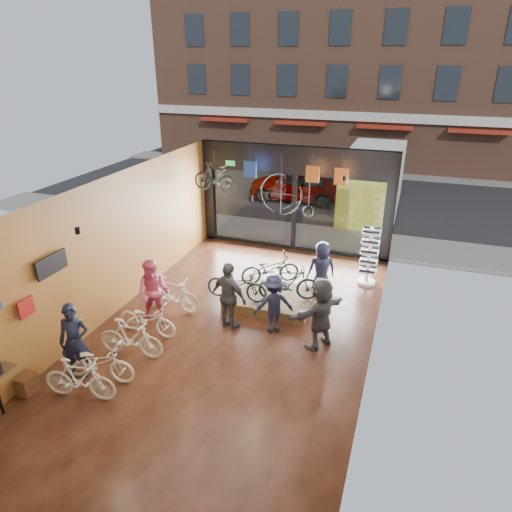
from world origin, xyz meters
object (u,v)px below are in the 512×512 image
at_px(floor_bike_3, 131,338).
at_px(sunglasses_rack, 369,256).
at_px(display_platform, 271,299).
at_px(display_bike_right, 270,269).
at_px(floor_bike_1, 80,379).
at_px(customer_1, 154,292).
at_px(box_truck, 372,184).
at_px(floor_bike_2, 97,362).
at_px(street_car, 300,184).
at_px(customer_3, 274,304).
at_px(penny_farthing, 290,196).
at_px(floor_bike_4, 147,319).
at_px(display_bike_mid, 289,283).
at_px(customer_2, 229,297).
at_px(hung_bike, 215,178).
at_px(floor_bike_5, 172,294).
at_px(customer_0, 75,341).
at_px(customer_5, 321,313).
at_px(customer_4, 321,269).
at_px(display_bike_left, 237,284).

height_order(floor_bike_3, sunglasses_rack, sunglasses_rack).
distance_m(display_platform, display_bike_right, 0.97).
relative_size(floor_bike_1, customer_1, 0.87).
distance_m(box_truck, customer_1, 12.07).
bearing_deg(sunglasses_rack, floor_bike_2, -133.07).
bearing_deg(street_car, floor_bike_2, -3.29).
relative_size(customer_3, penny_farthing, 0.93).
xyz_separation_m(floor_bike_4, display_platform, (2.54, 2.52, -0.28)).
bearing_deg(display_bike_mid, floor_bike_4, 109.44).
bearing_deg(street_car, customer_2, 5.40).
relative_size(floor_bike_4, hung_bike, 1.04).
relative_size(floor_bike_5, customer_0, 0.95).
height_order(floor_bike_4, customer_1, customer_1).
relative_size(floor_bike_4, customer_5, 0.88).
distance_m(display_platform, hung_bike, 4.62).
relative_size(customer_1, sunglasses_rack, 0.97).
height_order(street_car, box_truck, box_truck).
bearing_deg(box_truck, penny_farthing, -106.46).
distance_m(customer_3, customer_5, 1.30).
distance_m(street_car, customer_4, 9.74).
distance_m(floor_bike_2, display_bike_mid, 5.39).
bearing_deg(penny_farthing, street_car, 101.32).
xyz_separation_m(customer_5, sunglasses_rack, (0.71, 3.81, 0.01)).
height_order(customer_5, sunglasses_rack, sunglasses_rack).
relative_size(customer_2, penny_farthing, 1.08).
height_order(display_platform, display_bike_left, display_bike_left).
height_order(floor_bike_5, sunglasses_rack, sunglasses_rack).
xyz_separation_m(floor_bike_5, display_bike_left, (1.66, 0.70, 0.25)).
relative_size(floor_bike_3, floor_bike_4, 0.99).
distance_m(floor_bike_2, customer_4, 6.68).
bearing_deg(customer_4, floor_bike_4, 15.81).
bearing_deg(floor_bike_5, floor_bike_4, -179.09).
bearing_deg(floor_bike_3, hung_bike, -1.96).
relative_size(customer_4, hung_bike, 1.08).
height_order(floor_bike_2, customer_1, customer_1).
height_order(customer_1, customer_5, customer_5).
bearing_deg(floor_bike_2, floor_bike_5, -9.14).
height_order(display_bike_right, customer_4, customer_4).
bearing_deg(customer_0, customer_4, 29.25).
xyz_separation_m(floor_bike_2, display_platform, (2.60, 4.47, -0.31)).
relative_size(box_truck, customer_0, 3.93).
bearing_deg(display_bike_mid, display_platform, 60.39).
height_order(floor_bike_3, customer_4, customer_4).
bearing_deg(penny_farthing, display_platform, -85.18).
xyz_separation_m(floor_bike_1, display_bike_right, (2.32, 5.80, 0.29)).
relative_size(floor_bike_1, customer_0, 0.88).
relative_size(floor_bike_1, hung_bike, 1.01).
bearing_deg(customer_1, sunglasses_rack, 27.06).
relative_size(display_bike_mid, customer_4, 1.01).
bearing_deg(floor_bike_2, display_bike_mid, -43.25).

